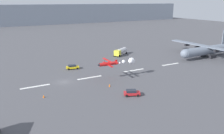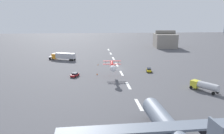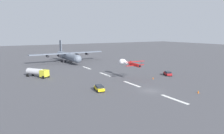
# 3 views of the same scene
# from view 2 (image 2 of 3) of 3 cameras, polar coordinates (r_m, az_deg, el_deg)

# --- Properties ---
(ground_plane) EXTENTS (440.00, 440.00, 0.00)m
(ground_plane) POSITION_cam_2_polar(r_m,az_deg,el_deg) (96.81, 1.78, -0.41)
(ground_plane) COLOR #4C4C51
(ground_plane) RESTS_ON ground
(runway_stripe_0) EXTENTS (8.00, 0.90, 0.01)m
(runway_stripe_0) POSITION_cam_2_polar(r_m,az_deg,el_deg) (152.85, -0.90, 4.45)
(runway_stripe_0) COLOR white
(runway_stripe_0) RESTS_ON ground
(runway_stripe_1) EXTENTS (8.00, 0.90, 0.01)m
(runway_stripe_1) POSITION_cam_2_polar(r_m,az_deg,el_deg) (136.73, -0.36, 3.47)
(runway_stripe_1) COLOR white
(runway_stripe_1) RESTS_ON ground
(runway_stripe_2) EXTENTS (8.00, 0.90, 0.01)m
(runway_stripe_2) POSITION_cam_2_polar(r_m,az_deg,el_deg) (120.68, 0.33, 2.22)
(runway_stripe_2) COLOR white
(runway_stripe_2) RESTS_ON ground
(runway_stripe_3) EXTENTS (8.00, 0.90, 0.01)m
(runway_stripe_3) POSITION_cam_2_polar(r_m,az_deg,el_deg) (104.73, 1.23, 0.60)
(runway_stripe_3) COLOR white
(runway_stripe_3) RESTS_ON ground
(runway_stripe_4) EXTENTS (8.00, 0.90, 0.01)m
(runway_stripe_4) POSITION_cam_2_polar(r_m,az_deg,el_deg) (88.93, 2.44, -1.60)
(runway_stripe_4) COLOR white
(runway_stripe_4) RESTS_ON ground
(runway_stripe_5) EXTENTS (8.00, 0.90, 0.01)m
(runway_stripe_5) POSITION_cam_2_polar(r_m,az_deg,el_deg) (73.37, 4.19, -4.75)
(runway_stripe_5) COLOR white
(runway_stripe_5) RESTS_ON ground
(runway_stripe_6) EXTENTS (8.00, 0.90, 0.01)m
(runway_stripe_6) POSITION_cam_2_polar(r_m,az_deg,el_deg) (58.25, 6.88, -9.54)
(runway_stripe_6) COLOR white
(runway_stripe_6) RESTS_ON ground
(cargo_transport_plane) EXTENTS (27.40, 37.93, 10.81)m
(cargo_transport_plane) POSITION_cam_2_polar(r_m,az_deg,el_deg) (40.01, 14.99, -15.72)
(cargo_transport_plane) COLOR slate
(cargo_transport_plane) RESTS_ON ground
(stunt_biplane_red) EXTENTS (12.55, 6.74, 2.12)m
(stunt_biplane_red) POSITION_cam_2_polar(r_m,az_deg,el_deg) (78.64, 0.13, 0.17)
(stunt_biplane_red) COLOR red
(semi_truck_orange) EXTENTS (8.21, 14.21, 3.70)m
(semi_truck_orange) POSITION_cam_2_polar(r_m,az_deg,el_deg) (118.42, -12.45, 2.76)
(semi_truck_orange) COLOR silver
(semi_truck_orange) RESTS_ON ground
(fuel_tanker_truck) EXTENTS (8.34, 6.77, 2.90)m
(fuel_tanker_truck) POSITION_cam_2_polar(r_m,az_deg,el_deg) (72.86, 22.55, -4.42)
(fuel_tanker_truck) COLOR yellow
(fuel_tanker_truck) RESTS_ON ground
(followme_car_yellow) EXTENTS (4.39, 3.31, 1.52)m
(followme_car_yellow) POSITION_cam_2_polar(r_m,az_deg,el_deg) (84.76, -9.50, -1.93)
(followme_car_yellow) COLOR #B21E23
(followme_car_yellow) RESTS_ON ground
(airport_staff_sedan) EXTENTS (4.56, 2.70, 1.52)m
(airport_staff_sedan) POSITION_cam_2_polar(r_m,az_deg,el_deg) (92.36, 9.43, -0.71)
(airport_staff_sedan) COLOR yellow
(airport_staff_sedan) RESTS_ON ground
(hangar_building) EXTENTS (20.06, 16.84, 12.52)m
(hangar_building) POSITION_cam_2_polar(r_m,az_deg,el_deg) (169.16, 13.42, 6.71)
(hangar_building) COLOR gray
(hangar_building) RESTS_ON ground
(traffic_cone_near) EXTENTS (0.44, 0.44, 0.75)m
(traffic_cone_near) POSITION_cam_2_polar(r_m,az_deg,el_deg) (103.72, -3.60, 0.67)
(traffic_cone_near) COLOR orange
(traffic_cone_near) RESTS_ON ground
(traffic_cone_far) EXTENTS (0.44, 0.44, 0.75)m
(traffic_cone_far) POSITION_cam_2_polar(r_m,az_deg,el_deg) (86.37, -3.86, -1.80)
(traffic_cone_far) COLOR orange
(traffic_cone_far) RESTS_ON ground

